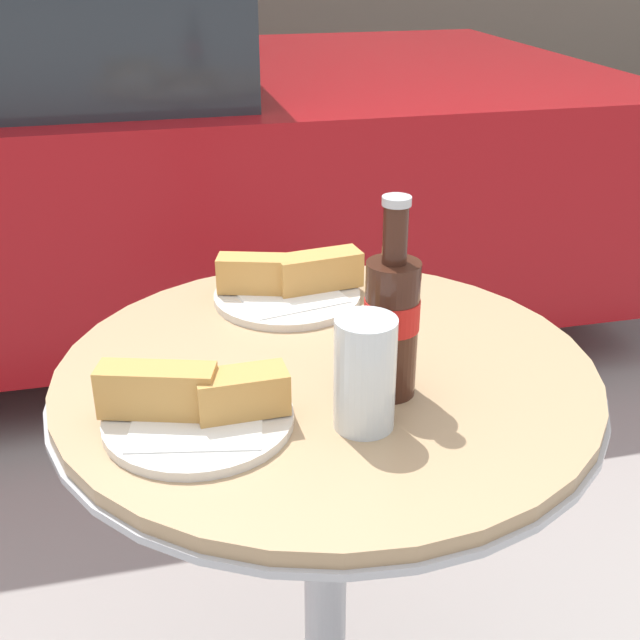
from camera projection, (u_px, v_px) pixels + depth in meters
bistro_table at (326, 460)px, 1.13m from camera, size 0.73×0.73×0.75m
cola_bottle_left at (392, 320)px, 0.96m from camera, size 0.07×0.07×0.25m
drinking_glass at (365, 378)px, 0.91m from camera, size 0.07×0.07×0.14m
lunch_plate_near at (197, 406)px, 0.93m from camera, size 0.23×0.22×0.07m
lunch_plate_far at (289, 284)px, 1.25m from camera, size 0.24×0.23×0.07m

